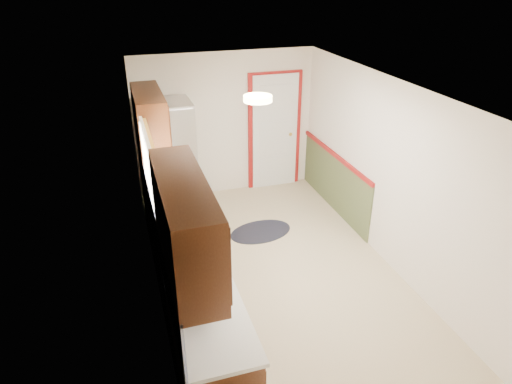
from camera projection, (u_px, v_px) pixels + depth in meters
room_shell at (276, 188)px, 5.47m from camera, size 3.20×5.20×2.52m
kitchen_run at (180, 245)px, 5.06m from camera, size 0.63×4.00×2.20m
back_wall_trim at (287, 142)px, 7.76m from camera, size 1.12×2.30×2.08m
ceiling_fixture at (258, 98)px, 4.70m from camera, size 0.30×0.30×0.06m
microwave at (199, 275)px, 4.08m from camera, size 0.41×0.56×0.34m
refrigerator at (170, 158)px, 7.08m from camera, size 0.76×0.76×1.80m
rug at (261, 232)px, 6.84m from camera, size 1.04×0.76×0.01m
cooktop at (166, 180)px, 6.24m from camera, size 0.52×0.63×0.02m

